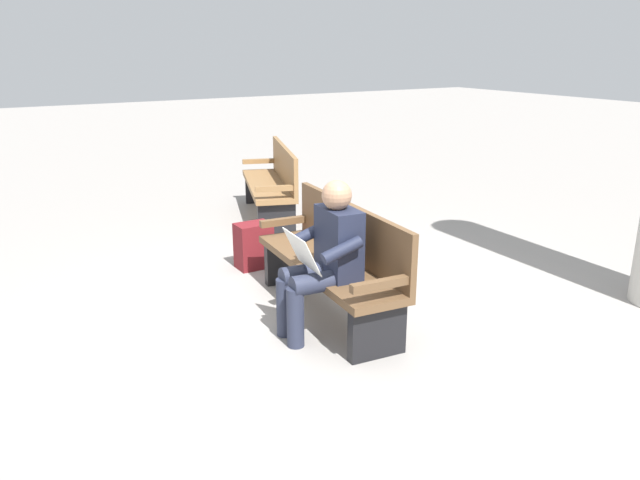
{
  "coord_description": "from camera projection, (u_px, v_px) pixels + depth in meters",
  "views": [
    {
      "loc": [
        -3.95,
        2.42,
        2.11
      ],
      "look_at": [
        -0.15,
        0.15,
        0.7
      ],
      "focal_mm": 34.77,
      "sensor_mm": 36.0,
      "label": 1
    }
  ],
  "objects": [
    {
      "name": "ground_plane",
      "position": [
        326.0,
        314.0,
        5.06
      ],
      "size": [
        40.0,
        40.0,
        0.0
      ],
      "primitive_type": "plane",
      "color": "gray"
    },
    {
      "name": "backpack",
      "position": [
        253.0,
        246.0,
        6.06
      ],
      "size": [
        0.27,
        0.34,
        0.45
      ],
      "rotation": [
        0.0,
        0.0,
        4.72
      ],
      "color": "maroon",
      "rests_on": "ground"
    },
    {
      "name": "bench_near",
      "position": [
        335.0,
        260.0,
        4.95
      ],
      "size": [
        1.84,
        0.64,
        0.9
      ],
      "rotation": [
        0.0,
        0.0,
        -0.09
      ],
      "color": "brown",
      "rests_on": "ground"
    },
    {
      "name": "person_seated",
      "position": [
        325.0,
        255.0,
        4.54
      ],
      "size": [
        0.6,
        0.6,
        1.18
      ],
      "rotation": [
        0.0,
        0.0,
        -0.09
      ],
      "color": "#1E2338",
      "rests_on": "ground"
    },
    {
      "name": "bench_far",
      "position": [
        273.0,
        182.0,
        7.73
      ],
      "size": [
        1.86,
        1.05,
        0.9
      ],
      "rotation": [
        0.0,
        0.0,
        -0.34
      ],
      "color": "olive",
      "rests_on": "ground"
    }
  ]
}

